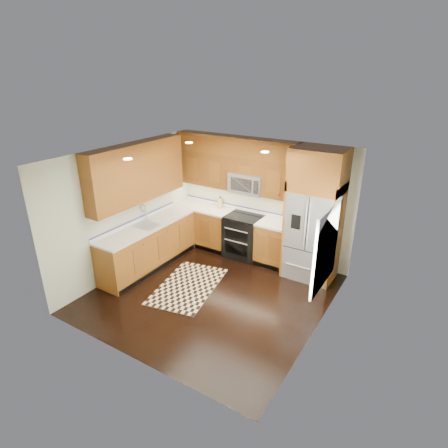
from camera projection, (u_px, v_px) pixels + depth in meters
The scene contains 16 objects.
ground at pixel (211, 294), 7.01m from camera, with size 4.00×4.00×0.00m, color black.
wall_back at pixel (262, 198), 8.07m from camera, with size 4.00×0.02×2.60m, color beige.
wall_left at pixel (127, 209), 7.47m from camera, with size 0.02×4.00×2.60m, color beige.
wall_right at pixel (323, 259), 5.53m from camera, with size 0.02×4.00×2.60m, color beige.
window at pixel (326, 248), 5.66m from camera, with size 0.04×1.10×1.30m.
base_cabinets at pixel (187, 240), 8.13m from camera, with size 2.85×3.00×0.90m.
countertop at pixel (195, 219), 7.97m from camera, with size 2.86×3.01×0.04m.
upper_cabinets at pixel (193, 167), 7.63m from camera, with size 2.85×3.00×1.15m.
range at pixel (243, 236), 8.25m from camera, with size 0.76×0.67×0.95m.
microwave at pixel (248, 183), 7.89m from camera, with size 0.76×0.40×0.42m.
refrigerator at pixel (314, 215), 7.14m from camera, with size 0.98×0.75×2.60m.
sink_faucet at pixel (146, 222), 7.64m from camera, with size 0.54×0.44×0.37m.
rug at pixel (188, 286), 7.24m from camera, with size 1.02×1.70×0.01m, color black.
knife_block at pixel (220, 203), 8.55m from camera, with size 0.13×0.16×0.26m.
utensil_crock at pixel (289, 219), 7.61m from camera, with size 0.14×0.14×0.36m.
cutting_board at pixel (290, 221), 7.82m from camera, with size 0.33×0.33×0.02m, color brown.
Camera 1 is at (3.34, -4.92, 3.93)m, focal length 30.00 mm.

